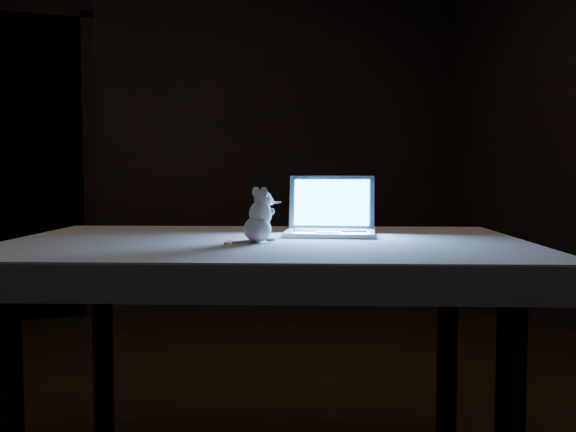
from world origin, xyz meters
name	(u,v)px	position (x,y,z in m)	size (l,w,h in m)	color
back_wall	(177,131)	(0.00, 2.50, 1.30)	(4.50, 0.04, 2.60)	black
doorway	(12,163)	(-1.10, 2.50, 1.06)	(1.06, 0.36, 2.13)	black
table	(266,369)	(-0.20, -0.33, 0.39)	(1.46, 0.94, 0.78)	black
tablecloth	(271,253)	(-0.17, -0.29, 0.74)	(1.55, 1.03, 0.09)	beige
laptop	(330,205)	(0.04, -0.27, 0.88)	(0.29, 0.25, 0.20)	#AFAFB4
plush_mouse	(257,215)	(-0.24, -0.39, 0.87)	(0.12, 0.12, 0.16)	white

